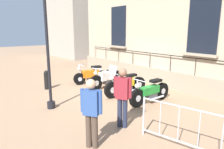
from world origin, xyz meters
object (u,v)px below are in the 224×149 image
Objects in this scene: lamppost at (46,22)px; crowd_barrier at (188,128)px; motorcycle_yellow at (125,85)px; pedestrian_walking at (91,110)px; motorcycle_green at (150,92)px; motorcycle_white at (107,78)px; motorcycle_orange at (91,75)px; pedestrian_standing at (123,94)px; bollard at (47,80)px.

crowd_barrier is at bearing 107.57° from lamppost.
motorcycle_yellow is 4.22m from pedestrian_walking.
motorcycle_yellow is 1.03× the size of motorcycle_green.
motorcycle_yellow is 4.05m from lamppost.
motorcycle_yellow is at bearing 85.49° from motorcycle_white.
motorcycle_orange is 1.11× the size of pedestrian_standing.
lamppost is 3.68m from pedestrian_walking.
lamppost is (3.19, -1.80, 2.59)m from motorcycle_green.
pedestrian_walking reaches higher than motorcycle_orange.
motorcycle_green is at bearing 89.60° from motorcycle_white.
motorcycle_green is 4.90m from bollard.
lamppost is at bearing 34.99° from motorcycle_orange.
pedestrian_standing reaches higher than motorcycle_green.
pedestrian_standing reaches higher than bollard.
motorcycle_green is at bearing -123.05° from crowd_barrier.
crowd_barrier is (1.77, 2.71, 0.15)m from motorcycle_green.
motorcycle_yellow reaches higher than crowd_barrier.
pedestrian_walking reaches higher than bollard.
motorcycle_white is 1.02× the size of motorcycle_yellow.
crowd_barrier reaches higher than motorcycle_white.
motorcycle_white is at bearing -90.40° from motorcycle_green.
motorcycle_green is 2.36× the size of bollard.
motorcycle_white reaches higher than motorcycle_orange.
motorcycle_yellow is (0.11, 1.43, -0.02)m from motorcycle_white.
motorcycle_green is 2.40m from pedestrian_standing.
motorcycle_white is at bearing 147.21° from bollard.
motorcycle_yellow reaches higher than motorcycle_green.
motorcycle_white is at bearing -94.51° from motorcycle_yellow.
motorcycle_yellow is 0.93× the size of crowd_barrier.
motorcycle_orange reaches higher than motorcycle_green.
pedestrian_walking reaches higher than motorcycle_green.
motorcycle_yellow is at bearing -133.52° from pedestrian_standing.
pedestrian_walking reaches higher than motorcycle_yellow.
crowd_barrier is (1.62, 6.65, 0.15)m from motorcycle_orange.
crowd_barrier is 1.35× the size of pedestrian_standing.
motorcycle_yellow is 4.35m from crowd_barrier.
pedestrian_standing reaches higher than motorcycle_orange.
lamppost is at bearing 71.80° from bollard.
motorcycle_white is 0.46× the size of lamppost.
motorcycle_white is (-0.16, 1.20, 0.06)m from motorcycle_orange.
pedestrian_walking is (3.34, 2.54, 0.50)m from motorcycle_yellow.
bollard is (-0.82, -2.48, -2.56)m from lamppost.
motorcycle_yellow is 1.29× the size of pedestrian_walking.
motorcycle_yellow is at bearing -142.67° from pedestrian_walking.
motorcycle_orange is 0.86× the size of motorcycle_white.
bollard is 0.52× the size of pedestrian_standing.
bollard is at bearing -87.63° from pedestrian_standing.
pedestrian_standing is at bearing 58.86° from motorcycle_white.
lamppost is at bearing 16.25° from motorcycle_white.
pedestrian_walking is (1.66, -1.47, 0.38)m from crowd_barrier.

